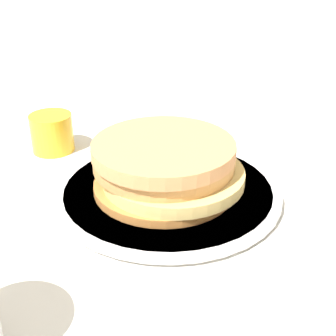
% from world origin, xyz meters
% --- Properties ---
extents(ground_plane, '(4.00, 4.00, 0.00)m').
position_xyz_m(ground_plane, '(0.00, 0.00, 0.00)').
color(ground_plane, silver).
extents(plate, '(0.29, 0.29, 0.01)m').
position_xyz_m(plate, '(0.01, -0.03, 0.01)').
color(plate, white).
rests_on(plate, ground_plane).
extents(pancake_stack, '(0.19, 0.19, 0.06)m').
position_xyz_m(pancake_stack, '(0.01, -0.03, 0.04)').
color(pancake_stack, '#BA7638').
rests_on(pancake_stack, plate).
extents(juice_glass, '(0.06, 0.06, 0.06)m').
position_xyz_m(juice_glass, '(0.20, -0.13, 0.03)').
color(juice_glass, yellow).
rests_on(juice_glass, ground_plane).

